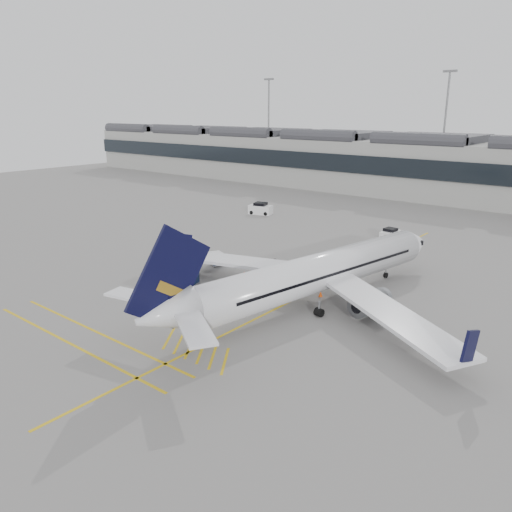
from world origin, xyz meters
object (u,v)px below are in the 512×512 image
Objects in this scene: baggage_cart_a at (235,287)px; ramp_agent_a at (244,280)px; airliner_main at (314,274)px; pushback_tug at (178,260)px; ramp_agent_b at (262,274)px; belt_loader at (279,274)px.

baggage_cart_a is 2.70m from ramp_agent_a.
airliner_main is 18.46m from pushback_tug.
baggage_cart_a is at bearing 74.64° from ramp_agent_b.
pushback_tug is at bearing 172.79° from baggage_cart_a.
belt_loader reaches higher than pushback_tug.
belt_loader is (-6.45, 3.42, -2.26)m from airliner_main.
ramp_agent_a is at bearing 119.59° from baggage_cart_a.
belt_loader is at bearing 94.62° from baggage_cart_a.
belt_loader is at bearing 162.31° from airliner_main.
ramp_agent_a is at bearing -132.39° from belt_loader.
baggage_cart_a is 11.92m from pushback_tug.
ramp_agent_b is at bearing -137.78° from belt_loader.
belt_loader is 6.50m from baggage_cart_a.
airliner_main is 7.65m from belt_loader.
baggage_cart_a is (-6.83, -3.06, -1.97)m from airliner_main.
ramp_agent_b is at bearing 103.57° from baggage_cart_a.
airliner_main is 18.96× the size of ramp_agent_b.
baggage_cart_a is 4.67m from ramp_agent_b.
belt_loader is 2.78× the size of ramp_agent_b.
ramp_agent_a reaches higher than pushback_tug.
airliner_main reaches higher than belt_loader.
ramp_agent_b is at bearing 177.96° from airliner_main.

